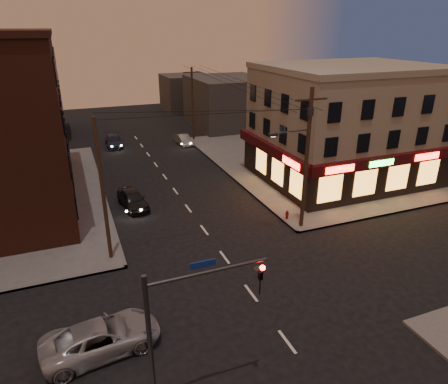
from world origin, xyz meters
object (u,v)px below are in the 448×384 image
sedan_near (133,199)px  fire_hydrant (287,214)px  sedan_mid (184,140)px  sedan_far (114,141)px  suv_cross (102,337)px

sedan_near → fire_hydrant: 12.49m
sedan_mid → sedan_far: size_ratio=0.82×
suv_cross → sedan_far: 34.55m
sedan_near → sedan_far: 18.99m
sedan_near → sedan_mid: bearing=53.3°
suv_cross → sedan_far: suv_cross is taller
sedan_far → fire_hydrant: 27.44m
suv_cross → sedan_mid: 34.39m
suv_cross → fire_hydrant: (14.51, 8.51, -0.22)m
sedan_mid → sedan_far: sedan_far is taller
sedan_near → sedan_mid: (9.13, 16.56, -0.12)m
fire_hydrant → sedan_near: bearing=147.4°
sedan_near → sedan_far: sedan_near is taller
sedan_near → fire_hydrant: (10.53, -6.72, -0.22)m
suv_cross → sedan_mid: bearing=-29.3°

